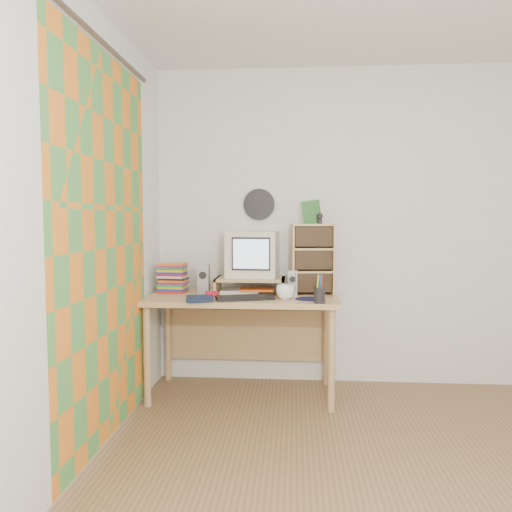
% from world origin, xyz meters
% --- Properties ---
extents(floor, '(3.50, 3.50, 0.00)m').
position_xyz_m(floor, '(0.00, 0.00, 0.00)').
color(floor, olive).
rests_on(floor, ground).
extents(back_wall, '(3.50, 0.00, 3.50)m').
position_xyz_m(back_wall, '(0.00, 1.75, 1.25)').
color(back_wall, white).
rests_on(back_wall, floor).
extents(left_wall, '(0.00, 3.50, 3.50)m').
position_xyz_m(left_wall, '(-1.75, 0.00, 1.25)').
color(left_wall, white).
rests_on(left_wall, floor).
extents(curtain, '(0.00, 2.20, 2.20)m').
position_xyz_m(curtain, '(-1.71, 0.48, 1.15)').
color(curtain, orange).
rests_on(curtain, left_wall).
extents(wall_disc, '(0.25, 0.02, 0.25)m').
position_xyz_m(wall_disc, '(-0.93, 1.73, 1.43)').
color(wall_disc, black).
rests_on(wall_disc, back_wall).
extents(desk, '(1.40, 0.70, 0.75)m').
position_xyz_m(desk, '(-1.03, 1.44, 0.62)').
color(desk, tan).
rests_on(desk, floor).
extents(monitor_riser, '(0.52, 0.30, 0.12)m').
position_xyz_m(monitor_riser, '(-0.98, 1.48, 0.84)').
color(monitor_riser, '#D5BA70').
rests_on(monitor_riser, desk).
extents(crt_monitor, '(0.40, 0.40, 0.35)m').
position_xyz_m(crt_monitor, '(-0.97, 1.53, 1.05)').
color(crt_monitor, silver).
rests_on(crt_monitor, monitor_riser).
extents(speaker_left, '(0.08, 0.08, 0.22)m').
position_xyz_m(speaker_left, '(-1.33, 1.43, 0.86)').
color(speaker_left, '#A1A2A6').
rests_on(speaker_left, desk).
extents(speaker_right, '(0.07, 0.07, 0.18)m').
position_xyz_m(speaker_right, '(-0.66, 1.45, 0.84)').
color(speaker_right, '#A1A2A6').
rests_on(speaker_right, desk).
extents(keyboard, '(0.43, 0.25, 0.03)m').
position_xyz_m(keyboard, '(-0.99, 1.18, 0.76)').
color(keyboard, black).
rests_on(keyboard, desk).
extents(dvd_stack, '(0.21, 0.16, 0.29)m').
position_xyz_m(dvd_stack, '(-1.58, 1.50, 0.89)').
color(dvd_stack, brown).
rests_on(dvd_stack, desk).
extents(cd_rack, '(0.33, 0.20, 0.53)m').
position_xyz_m(cd_rack, '(-0.51, 1.50, 1.01)').
color(cd_rack, '#D5BA70').
rests_on(cd_rack, desk).
extents(mug, '(0.13, 0.13, 0.10)m').
position_xyz_m(mug, '(-0.71, 1.22, 0.80)').
color(mug, white).
rests_on(mug, desk).
extents(diary, '(0.26, 0.21, 0.05)m').
position_xyz_m(diary, '(-1.39, 1.11, 0.77)').
color(diary, '#101C3B').
rests_on(diary, desk).
extents(mousepad, '(0.23, 0.23, 0.00)m').
position_xyz_m(mousepad, '(-0.54, 1.23, 0.75)').
color(mousepad, '#0F1235').
rests_on(mousepad, desk).
extents(pen_cup, '(0.09, 0.09, 0.15)m').
position_xyz_m(pen_cup, '(-0.48, 1.07, 0.82)').
color(pen_cup, black).
rests_on(pen_cup, desk).
extents(papers, '(0.29, 0.22, 0.04)m').
position_xyz_m(papers, '(-1.01, 1.47, 0.77)').
color(papers, beige).
rests_on(papers, desk).
extents(red_box, '(0.10, 0.08, 0.04)m').
position_xyz_m(red_box, '(-1.24, 1.28, 0.77)').
color(red_box, '#B31323').
rests_on(red_box, desk).
extents(game_box, '(0.14, 0.04, 0.17)m').
position_xyz_m(game_box, '(-0.52, 1.50, 1.36)').
color(game_box, '#195017').
rests_on(game_box, cd_rack).
extents(webcam, '(0.05, 0.05, 0.08)m').
position_xyz_m(webcam, '(-0.46, 1.47, 1.32)').
color(webcam, black).
rests_on(webcam, cd_rack).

